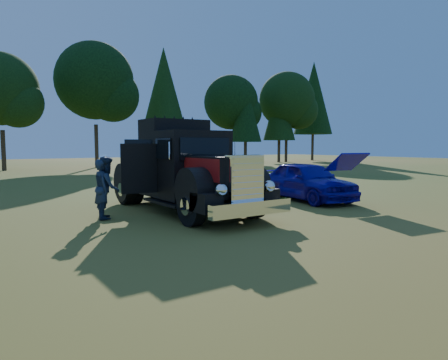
% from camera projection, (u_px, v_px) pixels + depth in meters
% --- Properties ---
extents(ground, '(120.00, 120.00, 0.00)m').
position_uv_depth(ground, '(269.00, 218.00, 11.87)').
color(ground, '#3D5B1A').
rests_on(ground, ground).
extents(treeline, '(72.10, 24.04, 13.84)m').
position_uv_depth(treeline, '(40.00, 79.00, 33.03)').
color(treeline, '#2D2116').
rests_on(treeline, ground).
extents(diamond_t_truck, '(3.37, 7.16, 3.00)m').
position_uv_depth(diamond_t_truck, '(187.00, 172.00, 12.81)').
color(diamond_t_truck, black).
rests_on(diamond_t_truck, ground).
extents(hotrod_coupe, '(2.44, 4.69, 1.89)m').
position_uv_depth(hotrod_coupe, '(307.00, 181.00, 15.59)').
color(hotrod_coupe, '#071CA9').
rests_on(hotrod_coupe, ground).
extents(spectator_near, '(0.48, 0.67, 1.75)m').
position_uv_depth(spectator_near, '(102.00, 189.00, 11.59)').
color(spectator_near, '#21324E').
rests_on(spectator_near, ground).
extents(spectator_far, '(0.95, 1.07, 1.83)m').
position_uv_depth(spectator_far, '(107.00, 188.00, 11.69)').
color(spectator_far, '#1B1F41').
rests_on(spectator_far, ground).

